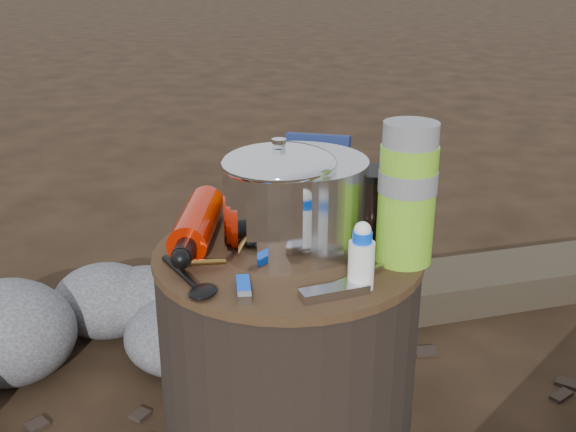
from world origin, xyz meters
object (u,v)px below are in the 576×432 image
(fuel_bottle, at_px, (197,223))
(stump, at_px, (288,357))
(travel_mug, at_px, (373,204))
(thermos, at_px, (407,195))
(camping_pot, at_px, (279,200))

(fuel_bottle, bearing_deg, stump, -13.61)
(fuel_bottle, relative_size, travel_mug, 2.24)
(stump, relative_size, fuel_bottle, 1.66)
(thermos, bearing_deg, stump, -169.74)
(fuel_bottle, bearing_deg, travel_mug, 6.05)
(travel_mug, bearing_deg, camping_pot, -136.13)
(travel_mug, bearing_deg, thermos, -47.22)
(stump, height_order, fuel_bottle, fuel_bottle)
(fuel_bottle, distance_m, thermos, 0.37)
(stump, xyz_separation_m, camping_pot, (-0.01, -0.01, 0.30))
(stump, xyz_separation_m, fuel_bottle, (-0.16, -0.01, 0.24))
(fuel_bottle, height_order, thermos, thermos)
(stump, distance_m, fuel_bottle, 0.29)
(stump, height_order, camping_pot, camping_pot)
(stump, height_order, travel_mug, travel_mug)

